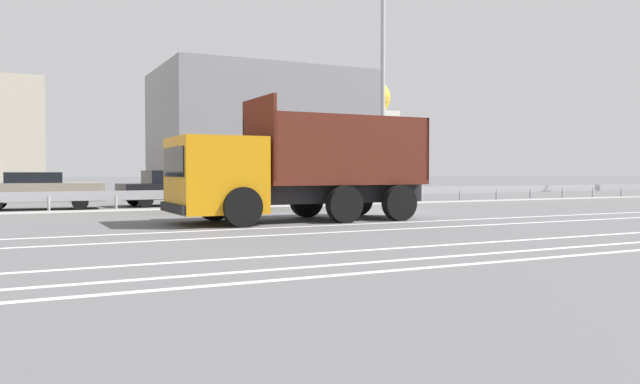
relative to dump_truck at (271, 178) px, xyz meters
name	(u,v)px	position (x,y,z in m)	size (l,w,h in m)	color
ground_plane	(383,213)	(4.96, 1.98, -1.25)	(320.00, 320.00, 0.00)	#565659
lane_strip_0	(330,225)	(0.96, -1.80, -1.25)	(63.69, 0.16, 0.01)	silver
lane_strip_1	(363,231)	(0.96, -3.51, -1.25)	(63.69, 0.16, 0.01)	silver
lane_strip_2	(446,245)	(0.96, -6.74, -1.25)	(63.69, 0.16, 0.01)	silver
lane_strip_3	(494,253)	(0.96, -8.09, -1.25)	(63.69, 0.16, 0.01)	silver
lane_strip_4	(530,259)	(0.96, -8.93, -1.25)	(63.69, 0.16, 0.01)	silver
median_island	(348,207)	(4.96, 4.48, -1.16)	(35.03, 1.10, 0.18)	gray
median_guardrail	(335,193)	(4.96, 5.62, -0.68)	(63.69, 0.09, 0.78)	#9EA0A5
dump_truck	(271,178)	(0.00, 0.00, 0.00)	(7.57, 2.82, 3.50)	orange
median_road_sign	(335,176)	(4.40, 4.48, 0.01)	(0.78, 0.16, 2.37)	white
street_lamp_1	(385,71)	(6.54, 4.41, 4.14)	(0.71, 1.90, 9.87)	#ADADB2
parked_car_2	(38,190)	(-5.75, 9.30, -0.52)	(4.80, 2.13, 1.41)	gray
parked_car_3	(169,188)	(-0.72, 9.77, -0.51)	(4.20, 2.21, 1.48)	black
parked_car_4	(278,186)	(4.15, 9.55, -0.46)	(4.31, 1.93, 1.61)	maroon
parked_car_5	(376,188)	(9.20, 9.37, -0.63)	(3.90, 2.00, 1.17)	#A3A3A8
background_building_1	(260,133)	(7.95, 21.87, 2.68)	(12.94, 9.60, 7.86)	gray
church_tower	(373,135)	(23.58, 33.52, 3.57)	(3.60, 3.60, 10.81)	silver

